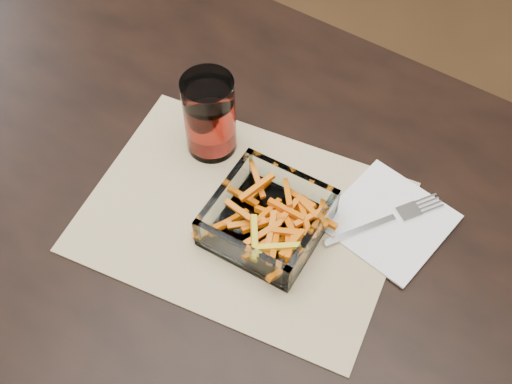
{
  "coord_description": "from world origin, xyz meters",
  "views": [
    {
      "loc": [
        0.3,
        -0.4,
        1.55
      ],
      "look_at": [
        0.01,
        0.04,
        0.78
      ],
      "focal_mm": 45.0,
      "sensor_mm": 36.0,
      "label": 1
    }
  ],
  "objects_px": {
    "tumbler": "(210,118)",
    "fork": "(388,219)",
    "dining_table": "(236,250)",
    "glass_bowl": "(267,220)"
  },
  "relations": [
    {
      "from": "tumbler",
      "to": "fork",
      "type": "distance_m",
      "value": 0.31
    },
    {
      "from": "dining_table",
      "to": "glass_bowl",
      "type": "xyz_separation_m",
      "value": [
        0.05,
        0.01,
        0.12
      ]
    },
    {
      "from": "tumbler",
      "to": "fork",
      "type": "height_order",
      "value": "tumbler"
    },
    {
      "from": "tumbler",
      "to": "fork",
      "type": "xyz_separation_m",
      "value": [
        0.3,
        0.02,
        -0.06
      ]
    },
    {
      "from": "glass_bowl",
      "to": "fork",
      "type": "bearing_deg",
      "value": 37.38
    },
    {
      "from": "glass_bowl",
      "to": "tumbler",
      "type": "height_order",
      "value": "tumbler"
    },
    {
      "from": "dining_table",
      "to": "tumbler",
      "type": "bearing_deg",
      "value": 138.68
    },
    {
      "from": "fork",
      "to": "tumbler",
      "type": "bearing_deg",
      "value": -142.09
    },
    {
      "from": "dining_table",
      "to": "glass_bowl",
      "type": "relative_size",
      "value": 10.03
    },
    {
      "from": "dining_table",
      "to": "tumbler",
      "type": "relative_size",
      "value": 11.52
    }
  ]
}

